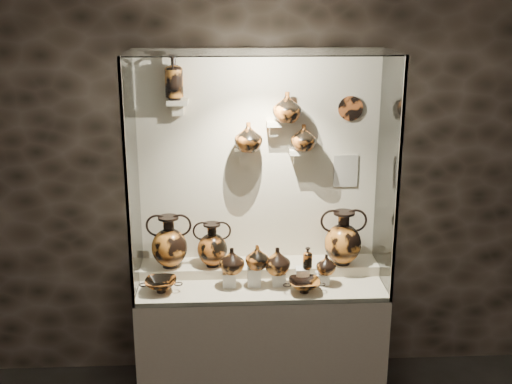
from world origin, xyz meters
TOP-DOWN VIEW (x-y plane):
  - wall_back at (0.00, 2.50)m, footprint 5.00×0.02m
  - plinth at (0.00, 2.18)m, footprint 1.70×0.60m
  - front_tier at (0.00, 2.18)m, footprint 1.68×0.58m
  - rear_tier at (0.00, 2.35)m, footprint 1.70×0.25m
  - back_panel at (0.00, 2.50)m, footprint 1.70×0.03m
  - glass_front at (0.00, 1.88)m, footprint 1.70×0.01m
  - glass_left at (-0.85, 2.18)m, footprint 0.01×0.60m
  - glass_right at (0.85, 2.18)m, footprint 0.01×0.60m
  - glass_top at (0.00, 2.18)m, footprint 1.70×0.60m
  - frame_post_left at (-0.84, 1.89)m, footprint 0.02×0.02m
  - frame_post_right at (0.84, 1.89)m, footprint 0.02×0.02m
  - pedestal_a at (-0.22, 2.13)m, footprint 0.09×0.09m
  - pedestal_b at (-0.05, 2.13)m, footprint 0.09×0.09m
  - pedestal_c at (0.12, 2.13)m, footprint 0.09×0.09m
  - pedestal_d at (0.28, 2.13)m, footprint 0.09×0.09m
  - pedestal_e at (0.42, 2.13)m, footprint 0.09×0.09m
  - bracket_ul at (-0.55, 2.42)m, footprint 0.14×0.12m
  - bracket_ca at (-0.10, 2.42)m, footprint 0.14×0.12m
  - bracket_cb at (0.10, 2.42)m, footprint 0.10×0.12m
  - bracket_cc at (0.28, 2.42)m, footprint 0.14×0.12m
  - amphora_left at (-0.63, 2.32)m, footprint 0.36×0.36m
  - amphora_mid at (-0.34, 2.32)m, footprint 0.29×0.29m
  - amphora_right at (0.59, 2.31)m, footprint 0.39×0.39m
  - jug_a at (-0.20, 2.12)m, footprint 0.22×0.22m
  - jug_b at (-0.03, 2.11)m, footprint 0.19×0.19m
  - jug_c at (0.11, 2.11)m, footprint 0.20×0.20m
  - jug_e at (0.44, 2.11)m, footprint 0.17×0.17m
  - lekythos_small at (0.31, 2.11)m, footprint 0.10×0.10m
  - kylix_left at (-0.68, 2.06)m, footprint 0.32×0.29m
  - kylix_right at (0.28, 2.00)m, footprint 0.34×0.31m
  - lekythos_tall at (-0.57, 2.40)m, footprint 0.14×0.14m
  - ovoid_vase_a at (-0.08, 2.37)m, footprint 0.22×0.22m
  - ovoid_vase_b at (0.18, 2.37)m, footprint 0.20×0.20m
  - ovoid_vase_c at (0.30, 2.38)m, footprint 0.18×0.18m
  - wall_plate at (0.63, 2.47)m, footprint 0.17×0.02m
  - info_placard at (0.62, 2.47)m, footprint 0.17×0.01m

SIDE VIEW (x-z plane):
  - plinth at x=0.00m, z-range 0.00..0.80m
  - front_tier at x=0.00m, z-range 0.80..0.83m
  - rear_tier at x=0.00m, z-range 0.80..0.90m
  - pedestal_e at x=0.42m, z-range 0.83..0.91m
  - pedestal_c at x=0.12m, z-range 0.83..0.92m
  - pedestal_a at x=-0.22m, z-range 0.83..0.93m
  - kylix_right at x=0.28m, z-range 0.83..0.94m
  - kylix_left at x=-0.68m, z-range 0.83..0.94m
  - pedestal_d at x=0.28m, z-range 0.83..0.95m
  - pedestal_b at x=-0.05m, z-range 0.83..0.96m
  - jug_e at x=0.44m, z-range 0.91..1.05m
  - jug_c at x=0.11m, z-range 0.92..1.11m
  - jug_a at x=-0.20m, z-range 0.93..1.11m
  - lekythos_small at x=0.31m, z-range 0.95..1.12m
  - jug_b at x=-0.03m, z-range 0.96..1.13m
  - amphora_mid at x=-0.34m, z-range 0.90..1.22m
  - amphora_left at x=-0.63m, z-range 0.90..1.28m
  - amphora_right at x=0.59m, z-range 0.90..1.30m
  - info_placard at x=0.62m, z-range 1.43..1.66m
  - wall_back at x=0.00m, z-range 0.00..3.20m
  - back_panel at x=0.00m, z-range 0.80..2.40m
  - glass_front at x=0.00m, z-range 0.80..2.40m
  - glass_left at x=-0.85m, z-range 0.80..2.40m
  - glass_right at x=0.85m, z-range 0.80..2.40m
  - frame_post_left at x=-0.84m, z-range 0.80..2.40m
  - frame_post_right at x=0.84m, z-range 0.80..2.40m
  - bracket_ca at x=-0.10m, z-range 1.68..1.72m
  - bracket_cc at x=0.28m, z-range 1.68..1.72m
  - ovoid_vase_c at x=0.30m, z-range 1.72..1.90m
  - ovoid_vase_a at x=-0.08m, z-range 1.72..1.92m
  - bracket_cb at x=0.10m, z-range 1.88..1.92m
  - wall_plate at x=0.63m, z-range 1.90..2.08m
  - ovoid_vase_b at x=0.18m, z-range 1.92..2.12m
  - bracket_ul at x=-0.55m, z-range 2.03..2.07m
  - lekythos_tall at x=-0.57m, z-range 2.07..2.40m
  - glass_top at x=0.00m, z-range 2.39..2.40m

